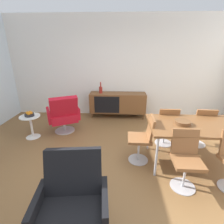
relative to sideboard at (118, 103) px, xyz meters
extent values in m
plane|color=brown|center=(0.04, -2.30, -0.44)|extent=(8.32, 8.32, 0.00)
cube|color=white|center=(0.04, 0.30, 0.96)|extent=(6.80, 0.12, 2.80)
cube|color=brown|center=(0.00, 0.00, 0.00)|extent=(1.60, 0.44, 0.56)
cube|color=black|center=(-0.30, -0.22, 0.00)|extent=(0.70, 0.01, 0.48)
cylinder|color=brown|center=(-0.74, -0.17, -0.36)|extent=(0.03, 0.03, 0.16)
cylinder|color=brown|center=(0.74, -0.17, -0.36)|extent=(0.03, 0.03, 0.16)
cylinder|color=brown|center=(-0.74, 0.17, -0.36)|extent=(0.03, 0.03, 0.16)
cylinder|color=brown|center=(0.74, 0.17, -0.36)|extent=(0.03, 0.03, 0.16)
cylinder|color=maroon|center=(-0.48, 0.00, 0.37)|extent=(0.09, 0.09, 0.18)
cylinder|color=maroon|center=(-0.48, 0.00, 0.52)|extent=(0.03, 0.03, 0.13)
cube|color=brown|center=(1.37, -2.09, 0.28)|extent=(1.60, 0.90, 0.04)
cylinder|color=#B7B7BC|center=(0.65, -2.48, -0.09)|extent=(0.04, 0.04, 0.70)
cylinder|color=#B7B7BC|center=(0.65, -1.70, -0.09)|extent=(0.04, 0.04, 0.70)
cylinder|color=#B7B7BC|center=(2.09, -1.70, -0.09)|extent=(0.04, 0.04, 0.70)
cylinder|color=brown|center=(1.12, -2.09, 0.33)|extent=(0.26, 0.26, 0.06)
cube|color=brown|center=(0.42, -2.09, 0.01)|extent=(0.41, 0.41, 0.05)
cube|color=brown|center=(0.60, -2.10, 0.23)|extent=(0.10, 0.38, 0.38)
cylinder|color=#B7B7BC|center=(0.42, -2.09, -0.23)|extent=(0.04, 0.04, 0.42)
cylinder|color=#B7B7BC|center=(0.42, -2.09, -0.43)|extent=(0.36, 0.36, 0.01)
cube|color=brown|center=(1.72, -1.47, 0.01)|extent=(0.42, 0.42, 0.05)
cube|color=brown|center=(1.71, -1.65, 0.23)|extent=(0.38, 0.11, 0.38)
cylinder|color=#B7B7BC|center=(1.72, -1.47, -0.23)|extent=(0.04, 0.04, 0.42)
cylinder|color=#B7B7BC|center=(1.72, -1.47, -0.43)|extent=(0.36, 0.36, 0.01)
cube|color=brown|center=(1.02, -1.47, 0.01)|extent=(0.41, 0.41, 0.05)
cube|color=brown|center=(1.02, -1.65, 0.23)|extent=(0.38, 0.09, 0.38)
cylinder|color=#B7B7BC|center=(1.02, -1.47, -0.23)|extent=(0.04, 0.04, 0.42)
cylinder|color=#B7B7BC|center=(1.02, -1.47, -0.43)|extent=(0.36, 0.36, 0.01)
cube|color=brown|center=(1.02, -2.71, 0.01)|extent=(0.40, 0.40, 0.05)
cube|color=brown|center=(1.02, -2.53, 0.23)|extent=(0.38, 0.09, 0.38)
cylinder|color=#B7B7BC|center=(1.02, -2.71, -0.23)|extent=(0.04, 0.04, 0.42)
cylinder|color=#B7B7BC|center=(1.02, -2.71, -0.43)|extent=(0.36, 0.36, 0.01)
cube|color=red|center=(-1.29, -0.99, -0.06)|extent=(0.79, 0.77, 0.20)
cube|color=red|center=(-1.18, -1.20, 0.25)|extent=(0.66, 0.51, 0.51)
cube|color=red|center=(-0.99, -0.84, 0.02)|extent=(0.28, 0.48, 0.28)
cube|color=red|center=(-1.59, -1.14, 0.02)|extent=(0.28, 0.48, 0.28)
cylinder|color=#B7B7BC|center=(-1.29, -0.99, -0.30)|extent=(0.06, 0.06, 0.28)
cylinder|color=#B7B7BC|center=(-1.29, -0.99, -0.43)|extent=(0.48, 0.48, 0.02)
cube|color=black|center=(-0.39, -3.51, -0.06)|extent=(0.66, 0.62, 0.20)
cube|color=black|center=(-0.42, -3.27, 0.25)|extent=(0.62, 0.33, 0.51)
cube|color=black|center=(-0.72, -3.55, 0.02)|extent=(0.11, 0.51, 0.28)
cube|color=black|center=(-0.06, -3.48, 0.02)|extent=(0.11, 0.51, 0.28)
cylinder|color=white|center=(-1.93, -1.33, 0.07)|extent=(0.44, 0.44, 0.02)
cylinder|color=white|center=(-1.93, -1.33, -0.19)|extent=(0.05, 0.05, 0.50)
cone|color=white|center=(-1.93, -1.33, -0.43)|extent=(0.32, 0.32, 0.02)
cylinder|color=#262628|center=(-1.93, -1.33, 0.11)|extent=(0.20, 0.20, 0.05)
sphere|color=orange|center=(-1.89, -1.32, 0.15)|extent=(0.07, 0.07, 0.07)
sphere|color=orange|center=(-1.93, -1.29, 0.15)|extent=(0.07, 0.07, 0.07)
sphere|color=orange|center=(-1.97, -1.33, 0.15)|extent=(0.07, 0.07, 0.07)
sphere|color=orange|center=(-1.92, -1.37, 0.15)|extent=(0.07, 0.07, 0.07)
camera|label=1|loc=(0.07, -4.75, 1.50)|focal=27.40mm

